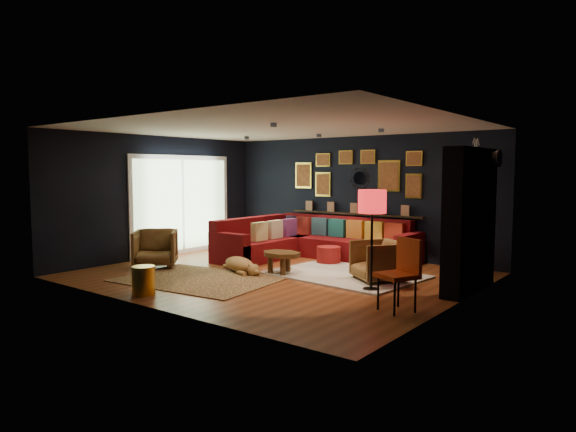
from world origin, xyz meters
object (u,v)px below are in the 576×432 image
Objects in this scene: armchair_left at (155,247)px; floor_lamp at (372,206)px; coffee_table at (281,256)px; orange_chair at (402,268)px; dog at (239,261)px; sectional at (308,243)px; armchair_right at (378,259)px; pouf at (329,254)px; gold_stool at (143,280)px.

armchair_left is 4.41m from floor_lamp.
orange_chair is at bearing -17.41° from coffee_table.
armchair_left is 0.68× the size of dog.
orange_chair is at bearing -37.39° from sectional.
sectional is 2.90× the size of dog.
armchair_right is 0.65× the size of dog.
orange_chair is (1.09, -1.39, 0.19)m from armchair_right.
floor_lamp reaches higher than coffee_table.
orange_chair is (5.10, 0.07, 0.17)m from armchair_left.
armchair_left is at bearing -158.72° from coffee_table.
armchair_right is at bearing -29.75° from pouf.
floor_lamp is at bearing 22.59° from dog.
coffee_table reaches higher than pouf.
armchair_left is 1.04× the size of armchair_right.
dog is (1.61, 0.63, -0.20)m from armchair_left.
sectional is 3.54× the size of orange_chair.
orange_chair is at bearing 24.38° from gold_stool.
armchair_right is at bearing 37.77° from dog.
pouf is 0.41× the size of dog.
sectional is 0.81m from pouf.
pouf is at bearing -0.29° from armchair_left.
pouf is 3.39m from armchair_left.
coffee_table is 1.59× the size of pouf.
orange_chair is 3.55m from dog.
armchair_right is (4.01, 1.45, -0.02)m from armchair_left.
orange_chair reaches higher than gold_stool.
pouf is at bearing 139.34° from floor_lamp.
floor_lamp reaches higher than armchair_right.
gold_stool is 0.45× the size of orange_chair.
orange_chair is at bearing -40.72° from floor_lamp.
coffee_table is 1.73m from armchair_right.
armchair_right is at bearing 17.99° from coffee_table.
coffee_table is 2.87m from orange_chair.
floor_lamp reaches higher than dog.
dog is at bearing -159.11° from coffee_table.
dog is (-0.75, -0.29, -0.14)m from coffee_table.
pouf is at bearing -22.75° from sectional.
floor_lamp is at bearing 41.67° from gold_stool.
armchair_left is (-2.37, -0.92, 0.06)m from coffee_table.
sectional is 2.04m from dog.
dog is at bearing 91.13° from gold_stool.
dog is (-0.09, -2.03, -0.12)m from sectional.
armchair_left is at bearing -154.54° from orange_chair.
coffee_table reaches higher than dog.
coffee_table is at bearing 73.57° from gold_stool.
pouf is at bearing 164.05° from orange_chair.
dog is at bearing -22.89° from armchair_left.
gold_stool is 2.13m from dog.
armchair_right is (1.57, -0.90, 0.19)m from pouf.
floor_lamp is (4.24, 0.80, 0.91)m from armchair_left.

